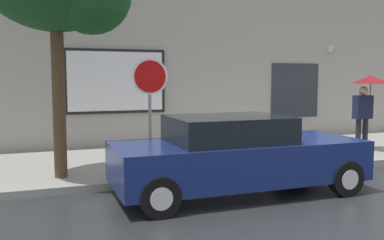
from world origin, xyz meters
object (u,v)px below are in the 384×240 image
at_px(parked_car, 237,155).
at_px(pedestrian_with_umbrella, 368,92).
at_px(fire_hydrant, 269,149).
at_px(stop_sign, 150,92).

height_order(parked_car, pedestrian_with_umbrella, pedestrian_with_umbrella).
distance_m(parked_car, fire_hydrant, 2.16).
distance_m(fire_hydrant, pedestrian_with_umbrella, 3.63).
distance_m(parked_car, pedestrian_with_umbrella, 5.43).
bearing_deg(pedestrian_with_umbrella, fire_hydrant, -169.67).
xyz_separation_m(fire_hydrant, stop_sign, (-2.73, 0.15, 1.33)).
bearing_deg(parked_car, fire_hydrant, 43.97).
bearing_deg(pedestrian_with_umbrella, stop_sign, -175.66).
bearing_deg(stop_sign, fire_hydrant, -3.12).
relative_size(fire_hydrant, pedestrian_with_umbrella, 0.34).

